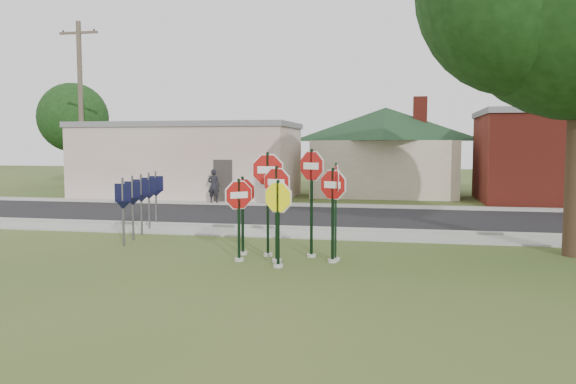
% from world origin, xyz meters
% --- Properties ---
extents(ground, '(120.00, 120.00, 0.00)m').
position_xyz_m(ground, '(0.00, 0.00, 0.00)').
color(ground, '#304A1C').
rests_on(ground, ground).
extents(sidewalk_near, '(60.00, 1.60, 0.06)m').
position_xyz_m(sidewalk_near, '(0.00, 5.50, 0.03)').
color(sidewalk_near, gray).
rests_on(sidewalk_near, ground).
extents(road, '(60.00, 7.00, 0.04)m').
position_xyz_m(road, '(0.00, 10.00, 0.02)').
color(road, black).
rests_on(road, ground).
extents(sidewalk_far, '(60.00, 1.60, 0.06)m').
position_xyz_m(sidewalk_far, '(0.00, 14.30, 0.03)').
color(sidewalk_far, gray).
rests_on(sidewalk_far, ground).
extents(curb, '(60.00, 0.20, 0.14)m').
position_xyz_m(curb, '(0.00, 6.50, 0.07)').
color(curb, gray).
rests_on(curb, ground).
extents(stop_sign_center, '(0.98, 0.27, 2.52)m').
position_xyz_m(stop_sign_center, '(-0.14, 1.19, 1.54)').
color(stop_sign_center, '#A29F98').
rests_on(stop_sign_center, ground).
extents(stop_sign_yellow, '(0.98, 0.36, 2.21)m').
position_xyz_m(stop_sign_yellow, '(0.03, 0.57, 1.32)').
color(stop_sign_yellow, '#A29F98').
rests_on(stop_sign_yellow, ground).
extents(stop_sign_left, '(0.80, 0.66, 2.20)m').
position_xyz_m(stop_sign_left, '(-1.10, 1.09, 1.31)').
color(stop_sign_left, '#A29F98').
rests_on(stop_sign_left, ground).
extents(stop_sign_right, '(0.94, 0.49, 2.48)m').
position_xyz_m(stop_sign_right, '(1.24, 1.40, 1.52)').
color(stop_sign_right, '#A29F98').
rests_on(stop_sign_right, ground).
extents(stop_sign_back_right, '(0.95, 0.58, 2.95)m').
position_xyz_m(stop_sign_back_right, '(0.62, 1.95, 1.87)').
color(stop_sign_back_right, '#A29F98').
rests_on(stop_sign_back_right, ground).
extents(stop_sign_back_left, '(1.17, 0.24, 2.87)m').
position_xyz_m(stop_sign_back_left, '(-0.53, 1.87, 1.84)').
color(stop_sign_back_left, '#A29F98').
rests_on(stop_sign_back_left, ground).
extents(stop_sign_far_right, '(0.29, 1.13, 2.62)m').
position_xyz_m(stop_sign_far_right, '(1.29, 1.62, 1.65)').
color(stop_sign_far_right, '#A29F98').
rests_on(stop_sign_far_right, ground).
extents(stop_sign_far_left, '(0.74, 0.77, 2.21)m').
position_xyz_m(stop_sign_far_left, '(-1.24, 1.93, 1.33)').
color(stop_sign_far_left, '#A29F98').
rests_on(stop_sign_far_left, ground).
extents(route_sign_row, '(1.43, 4.63, 2.00)m').
position_xyz_m(route_sign_row, '(-5.40, 4.50, 1.22)').
color(route_sign_row, '#59595E').
rests_on(route_sign_row, ground).
extents(building_stucco, '(12.20, 6.20, 4.20)m').
position_xyz_m(building_stucco, '(-9.00, 18.00, 2.15)').
color(building_stucco, beige).
rests_on(building_stucco, ground).
extents(building_house, '(11.60, 11.60, 6.20)m').
position_xyz_m(building_house, '(2.00, 22.00, 3.65)').
color(building_house, beige).
rests_on(building_house, ground).
extents(utility_pole_near, '(2.20, 0.26, 9.50)m').
position_xyz_m(utility_pole_near, '(-14.00, 15.20, 4.97)').
color(utility_pole_near, '#4B3D32').
rests_on(utility_pole_near, ground).
extents(bg_tree_left, '(4.90, 4.90, 7.35)m').
position_xyz_m(bg_tree_left, '(-20.00, 24.00, 4.88)').
color(bg_tree_left, '#301F15').
rests_on(bg_tree_left, ground).
extents(pedestrian, '(0.63, 0.43, 1.69)m').
position_xyz_m(pedestrian, '(-6.28, 14.38, 0.90)').
color(pedestrian, black).
rests_on(pedestrian, sidewalk_far).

